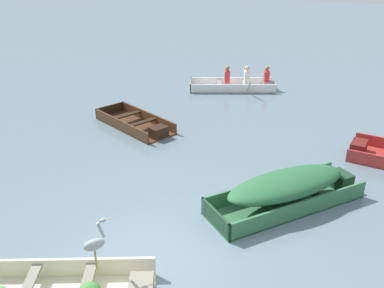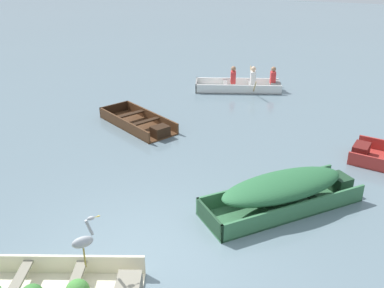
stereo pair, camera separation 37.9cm
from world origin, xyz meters
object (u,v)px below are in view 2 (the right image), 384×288
heron_on_dinghy (83,240)px  skiff_dark_varnish_mid_moored (140,123)px  skiff_green_near_moored (284,189)px  rowboat_white_with_crew (244,85)px

heron_on_dinghy → skiff_dark_varnish_mid_moored: bearing=113.3°
skiff_green_near_moored → rowboat_white_with_crew: 7.85m
skiff_dark_varnish_mid_moored → rowboat_white_with_crew: 4.96m
rowboat_white_with_crew → heron_on_dinghy: size_ratio=3.86×
skiff_dark_varnish_mid_moored → rowboat_white_with_crew: bearing=69.8°
rowboat_white_with_crew → skiff_green_near_moored: bearing=-66.7°
skiff_green_near_moored → heron_on_dinghy: heron_on_dinghy is taller
skiff_dark_varnish_mid_moored → heron_on_dinghy: bearing=-66.7°
skiff_dark_varnish_mid_moored → heron_on_dinghy: 6.60m
rowboat_white_with_crew → skiff_dark_varnish_mid_moored: bearing=-110.2°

